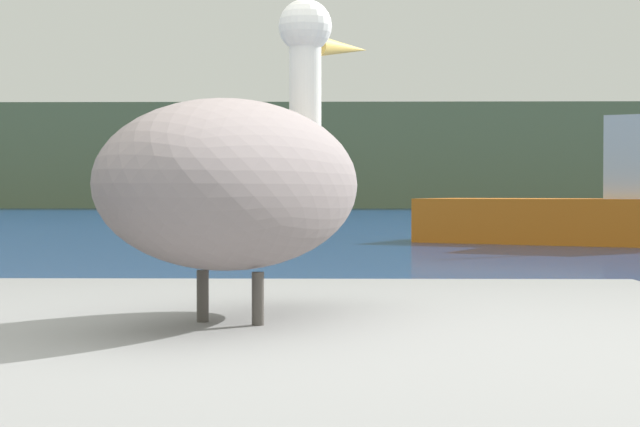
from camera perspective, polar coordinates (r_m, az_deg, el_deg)
hillside_backdrop at (r=76.22m, az=0.99°, el=3.00°), size 140.00×11.27×7.10m
pelican at (r=2.67m, az=-4.14°, el=1.82°), size 0.84×1.34×0.86m
fishing_boat_orange at (r=23.78m, az=15.90°, el=0.54°), size 8.24×5.84×4.74m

